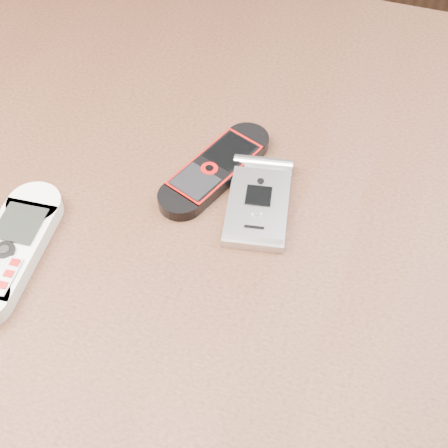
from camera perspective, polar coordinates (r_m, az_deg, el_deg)
table at (r=0.63m, az=-0.44°, el=-6.47°), size 1.20×0.80×0.75m
nokia_white at (r=0.55m, az=-18.99°, el=-2.32°), size 0.06×0.15×0.02m
nokia_black_red at (r=0.58m, az=-0.80°, el=5.07°), size 0.09×0.14×0.01m
motorola_razr at (r=0.55m, az=3.12°, el=1.92°), size 0.07×0.11×0.02m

